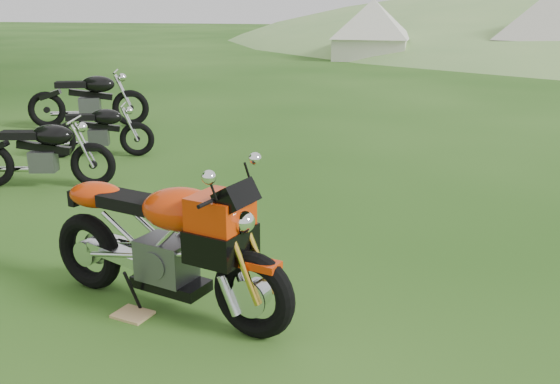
% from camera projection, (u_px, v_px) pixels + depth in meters
% --- Properties ---
extents(ground, '(120.00, 120.00, 0.00)m').
position_uv_depth(ground, '(298.00, 270.00, 5.67)').
color(ground, '#18400D').
rests_on(ground, ground).
extents(sport_motorcycle, '(2.24, 1.16, 1.31)m').
position_uv_depth(sport_motorcycle, '(163.00, 232.00, 4.77)').
color(sport_motorcycle, '#C22E06').
rests_on(sport_motorcycle, ground).
extents(plywood_board, '(0.33, 0.29, 0.02)m').
position_uv_depth(plywood_board, '(133.00, 314.00, 4.85)').
color(plywood_board, tan).
rests_on(plywood_board, ground).
extents(vintage_moto_a, '(1.90, 0.83, 0.97)m').
position_uv_depth(vintage_moto_a, '(41.00, 151.00, 8.06)').
color(vintage_moto_a, black).
rests_on(vintage_moto_a, ground).
extents(vintage_moto_b, '(1.71, 0.89, 0.88)m').
position_uv_depth(vintage_moto_b, '(97.00, 129.00, 9.65)').
color(vintage_moto_b, black).
rests_on(vintage_moto_b, ground).
extents(vintage_moto_d, '(2.22, 1.24, 1.15)m').
position_uv_depth(vintage_moto_d, '(88.00, 98.00, 11.90)').
color(vintage_moto_d, black).
rests_on(vintage_moto_d, ground).
extents(tent_left, '(2.99, 2.99, 2.50)m').
position_uv_depth(tent_left, '(373.00, 28.00, 25.58)').
color(tent_left, beige).
rests_on(tent_left, ground).
extents(tent_mid, '(4.19, 4.19, 2.75)m').
position_uv_depth(tent_mid, '(551.00, 28.00, 23.13)').
color(tent_mid, silver).
rests_on(tent_mid, ground).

